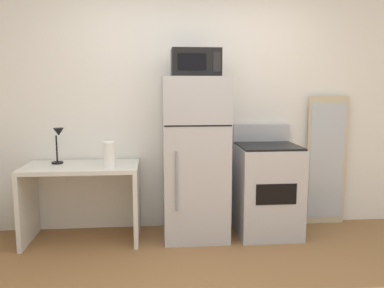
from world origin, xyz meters
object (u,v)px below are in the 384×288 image
at_px(paper_towel_roll, 109,155).
at_px(desk_lamp, 58,140).
at_px(microwave, 196,63).
at_px(leaning_mirror, 326,161).
at_px(refrigerator, 195,158).
at_px(oven_range, 267,189).
at_px(desk, 82,188).

bearing_deg(paper_towel_roll, desk_lamp, 157.11).
xyz_separation_m(microwave, leaning_mirror, (1.46, 0.27, -1.02)).
distance_m(refrigerator, leaning_mirror, 1.49).
distance_m(paper_towel_roll, refrigerator, 0.84).
bearing_deg(leaning_mirror, oven_range, -160.58).
distance_m(desk_lamp, oven_range, 2.13).
height_order(desk_lamp, leaning_mirror, leaning_mirror).
relative_size(desk, refrigerator, 0.68).
bearing_deg(refrigerator, oven_range, -0.19).
bearing_deg(desk_lamp, paper_towel_roll, -22.89).
height_order(desk, oven_range, oven_range).
xyz_separation_m(paper_towel_roll, microwave, (0.82, 0.12, 0.85)).
bearing_deg(oven_range, desk_lamp, 177.92).
bearing_deg(refrigerator, leaning_mirror, 9.81).
xyz_separation_m(desk_lamp, refrigerator, (1.33, -0.07, -0.19)).
xyz_separation_m(desk_lamp, leaning_mirror, (2.79, 0.18, -0.29)).
distance_m(oven_range, leaning_mirror, 0.80).
relative_size(desk, microwave, 2.37).
relative_size(desk_lamp, leaning_mirror, 0.25).
xyz_separation_m(oven_range, leaning_mirror, (0.72, 0.26, 0.23)).
height_order(desk, leaning_mirror, leaning_mirror).
bearing_deg(oven_range, desk, -179.83).
relative_size(refrigerator, oven_range, 1.45).
xyz_separation_m(desk_lamp, microwave, (1.33, -0.09, 0.73)).
xyz_separation_m(refrigerator, oven_range, (0.74, -0.00, -0.33)).
relative_size(desk_lamp, refrigerator, 0.22).
relative_size(paper_towel_roll, leaning_mirror, 0.17).
relative_size(desk_lamp, oven_range, 0.32).
bearing_deg(paper_towel_roll, desk, 154.70).
bearing_deg(paper_towel_roll, microwave, 8.43).
bearing_deg(microwave, oven_range, 1.45).
distance_m(desk_lamp, paper_towel_roll, 0.57).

